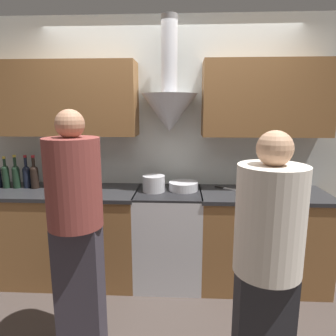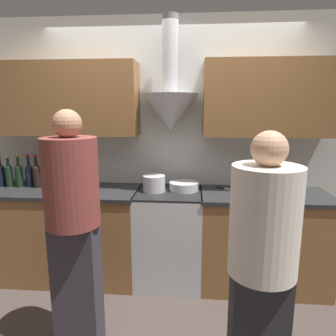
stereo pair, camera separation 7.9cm
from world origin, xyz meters
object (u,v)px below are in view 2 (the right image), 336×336
object	(u,v)px
wine_bottle_3	(29,174)
person_foreground_right	(262,262)
stove_range	(169,236)
wine_bottle_0	(1,174)
stock_pot	(154,183)
orange_fruit	(297,189)
person_foreground_left	(74,224)
mixing_bowl	(184,186)
wine_bottle_4	(37,175)
wine_bottle_2	(19,174)
wine_bottle_1	(9,174)

from	to	relation	value
wine_bottle_3	person_foreground_right	world-z (taller)	person_foreground_right
stove_range	wine_bottle_0	size ratio (longest dim) A/B	2.81
stock_pot	orange_fruit	size ratio (longest dim) A/B	2.46
wine_bottle_0	stock_pot	xyz separation A→B (m)	(1.59, -0.07, -0.05)
orange_fruit	person_foreground_left	world-z (taller)	person_foreground_left
stove_range	wine_bottle_3	distance (m)	1.54
wine_bottle_0	wine_bottle_3	world-z (taller)	wine_bottle_0
orange_fruit	person_foreground_right	xyz separation A→B (m)	(-0.58, -1.23, -0.10)
person_foreground_left	person_foreground_right	xyz separation A→B (m)	(1.19, -0.29, -0.07)
mixing_bowl	person_foreground_right	distance (m)	1.35
orange_fruit	wine_bottle_4	bearing A→B (deg)	179.35
wine_bottle_0	wine_bottle_2	size ratio (longest dim) A/B	0.99
stock_pot	orange_fruit	xyz separation A→B (m)	(1.34, 0.03, -0.03)
wine_bottle_2	orange_fruit	bearing A→B (deg)	-0.67
person_foreground_left	person_foreground_right	bearing A→B (deg)	-13.89
wine_bottle_0	person_foreground_left	world-z (taller)	person_foreground_left
orange_fruit	wine_bottle_3	bearing A→B (deg)	179.00
wine_bottle_2	person_foreground_left	bearing A→B (deg)	-45.50
wine_bottle_1	wine_bottle_3	bearing A→B (deg)	5.49
wine_bottle_3	stock_pot	world-z (taller)	wine_bottle_3
wine_bottle_3	person_foreground_right	bearing A→B (deg)	-32.02
wine_bottle_3	wine_bottle_1	bearing A→B (deg)	-174.51
wine_bottle_1	wine_bottle_2	world-z (taller)	wine_bottle_2
wine_bottle_0	wine_bottle_1	xyz separation A→B (m)	(0.10, -0.01, 0.00)
wine_bottle_2	person_foreground_left	world-z (taller)	person_foreground_left
wine_bottle_3	mixing_bowl	bearing A→B (deg)	-0.59
wine_bottle_4	person_foreground_right	size ratio (longest dim) A/B	0.21
wine_bottle_1	orange_fruit	bearing A→B (deg)	-0.52
person_foreground_left	stove_range	bearing A→B (deg)	57.60
wine_bottle_4	mixing_bowl	distance (m)	1.48
wine_bottle_1	stock_pot	bearing A→B (deg)	-2.10
stove_range	wine_bottle_2	xyz separation A→B (m)	(-1.53, 0.06, 0.59)
stove_range	wine_bottle_4	size ratio (longest dim) A/B	2.79
wine_bottle_0	wine_bottle_3	xyz separation A→B (m)	(0.30, 0.01, -0.00)
wine_bottle_2	orange_fruit	xyz separation A→B (m)	(2.73, -0.03, -0.09)
wine_bottle_3	orange_fruit	distance (m)	2.63
wine_bottle_0	wine_bottle_3	distance (m)	0.30
wine_bottle_0	wine_bottle_1	size ratio (longest dim) A/B	1.04
wine_bottle_1	wine_bottle_4	world-z (taller)	wine_bottle_4
wine_bottle_0	wine_bottle_2	bearing A→B (deg)	-2.22
wine_bottle_2	wine_bottle_3	bearing A→B (deg)	7.54
wine_bottle_1	stock_pot	xyz separation A→B (m)	(1.49, -0.05, -0.05)
wine_bottle_0	orange_fruit	bearing A→B (deg)	-0.78
person_foreground_left	wine_bottle_2	bearing A→B (deg)	134.50
stock_pot	person_foreground_right	world-z (taller)	person_foreground_right
stove_range	person_foreground_right	distance (m)	1.41
wine_bottle_3	person_foreground_left	bearing A→B (deg)	-49.12
stove_range	wine_bottle_3	world-z (taller)	wine_bottle_3
stove_range	mixing_bowl	world-z (taller)	mixing_bowl
wine_bottle_0	mixing_bowl	xyz separation A→B (m)	(1.87, -0.01, -0.09)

